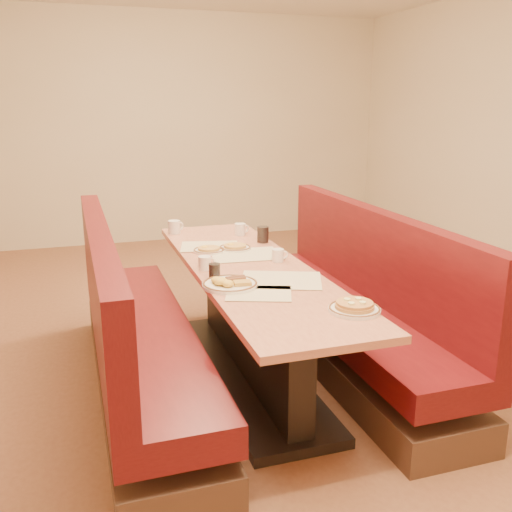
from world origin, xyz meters
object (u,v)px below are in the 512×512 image
object	(u,v)px
coffee_mug_c	(240,229)
soda_tumbler_mid	(263,234)
pancake_plate	(354,307)
coffee_mug_a	(278,255)
booth_left	(134,339)
coffee_mug_d	(175,227)
coffee_mug_b	(205,263)
diner_table	(250,323)
booth_right	(353,312)
soda_tumbler_near	(214,271)
eggs_plate	(229,284)

from	to	relation	value
coffee_mug_c	soda_tumbler_mid	xyz separation A→B (m)	(0.09, -0.27, 0.01)
pancake_plate	coffee_mug_a	size ratio (longest dim) A/B	2.38
pancake_plate	coffee_mug_a	distance (m)	0.96
booth_left	coffee_mug_d	world-z (taller)	booth_left
coffee_mug_a	coffee_mug_b	bearing A→B (deg)	-175.52
coffee_mug_a	coffee_mug_c	world-z (taller)	coffee_mug_c
diner_table	booth_left	xyz separation A→B (m)	(-0.73, 0.00, -0.01)
coffee_mug_b	coffee_mug_a	bearing A→B (deg)	-12.14
booth_right	coffee_mug_a	size ratio (longest dim) A/B	23.20
coffee_mug_d	coffee_mug_c	bearing A→B (deg)	-47.94
soda_tumbler_near	diner_table	bearing A→B (deg)	33.42
diner_table	coffee_mug_b	xyz separation A→B (m)	(-0.28, 0.02, 0.42)
booth_left	soda_tumbler_mid	size ratio (longest dim) A/B	21.56
coffee_mug_a	coffee_mug_d	bearing A→B (deg)	116.49
booth_right	coffee_mug_a	xyz separation A→B (m)	(-0.52, 0.05, 0.43)
booth_right	pancake_plate	distance (m)	1.10
booth_left	soda_tumbler_mid	distance (m)	1.25
soda_tumbler_mid	coffee_mug_a	bearing A→B (deg)	-97.94
coffee_mug_c	soda_tumbler_near	xyz separation A→B (m)	(-0.46, -1.02, -0.00)
booth_left	eggs_plate	size ratio (longest dim) A/B	8.08
coffee_mug_a	coffee_mug_c	bearing A→B (deg)	91.95
pancake_plate	soda_tumbler_near	bearing A→B (deg)	125.76
coffee_mug_a	coffee_mug_c	size ratio (longest dim) A/B	0.92
booth_left	coffee_mug_c	distance (m)	1.33
coffee_mug_d	soda_tumbler_near	size ratio (longest dim) A/B	1.41
eggs_plate	coffee_mug_b	bearing A→B (deg)	97.84
coffee_mug_a	soda_tumbler_mid	distance (m)	0.52
coffee_mug_a	soda_tumbler_near	xyz separation A→B (m)	(-0.48, -0.23, 0.00)
soda_tumbler_mid	coffee_mug_c	bearing A→B (deg)	108.06
coffee_mug_d	booth_right	bearing A→B (deg)	-69.65
soda_tumbler_mid	eggs_plate	bearing A→B (deg)	-118.85
booth_left	coffee_mug_b	world-z (taller)	booth_left
coffee_mug_b	soda_tumbler_near	distance (m)	0.20
booth_right	booth_left	bearing A→B (deg)	180.00
eggs_plate	coffee_mug_a	bearing A→B (deg)	42.66
pancake_plate	coffee_mug_a	world-z (taller)	coffee_mug_a
soda_tumbler_near	soda_tumbler_mid	xyz separation A→B (m)	(0.55, 0.75, 0.01)
eggs_plate	soda_tumbler_mid	distance (m)	1.05
coffee_mug_b	coffee_mug_c	bearing A→B (deg)	44.48
booth_left	pancake_plate	world-z (taller)	booth_left
pancake_plate	coffee_mug_b	world-z (taller)	coffee_mug_b
coffee_mug_a	coffee_mug_c	xyz separation A→B (m)	(-0.02, 0.79, 0.00)
diner_table	booth_left	size ratio (longest dim) A/B	1.00
coffee_mug_a	booth_right	bearing A→B (deg)	-5.14
pancake_plate	coffee_mug_a	bearing A→B (deg)	92.67
coffee_mug_d	eggs_plate	bearing A→B (deg)	-111.18
pancake_plate	coffee_mug_c	world-z (taller)	coffee_mug_c
diner_table	soda_tumbler_near	bearing A→B (deg)	-146.58
coffee_mug_d	coffee_mug_b	bearing A→B (deg)	-113.25
soda_tumbler_near	coffee_mug_d	bearing A→B (deg)	90.36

